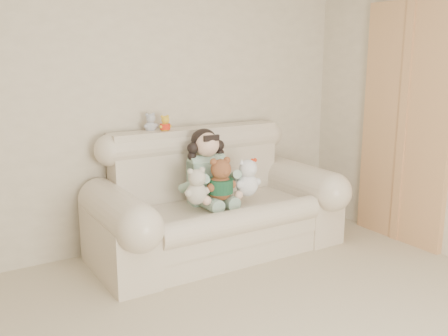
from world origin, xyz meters
TOP-DOWN VIEW (x-y plane):
  - wall_back at (0.00, 2.50)m, footprint 4.50×0.00m
  - sofa at (0.67, 2.00)m, footprint 2.10×0.95m
  - door_panel at (2.22, 1.40)m, footprint 0.06×0.90m
  - seated_child at (0.61, 2.08)m, footprint 0.44×0.51m
  - brown_teddy at (0.61, 1.85)m, footprint 0.32×0.29m
  - white_cat at (0.87, 1.85)m, footprint 0.29×0.25m
  - cream_teddy at (0.40, 1.86)m, footprint 0.25×0.22m
  - yellow_mini_bear at (0.36, 2.33)m, footprint 0.12×0.10m
  - grey_mini_plush at (0.25, 2.38)m, footprint 0.13×0.10m

SIDE VIEW (x-z plane):
  - sofa at x=0.67m, z-range 0.00..1.03m
  - cream_teddy at x=0.40m, z-range 0.50..0.84m
  - white_cat at x=0.87m, z-range 0.50..0.88m
  - brown_teddy at x=0.61m, z-range 0.50..0.91m
  - seated_child at x=0.61m, z-range 0.42..1.06m
  - door_panel at x=2.22m, z-range 0.00..2.10m
  - yellow_mini_bear at x=0.36m, z-range 1.01..1.18m
  - grey_mini_plush at x=0.25m, z-range 1.01..1.20m
  - wall_back at x=0.00m, z-range -0.95..3.55m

